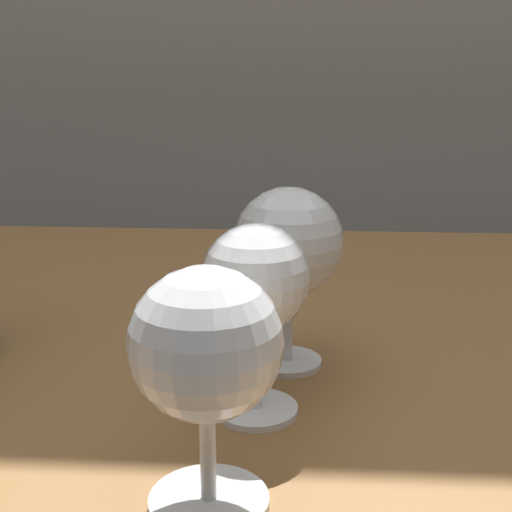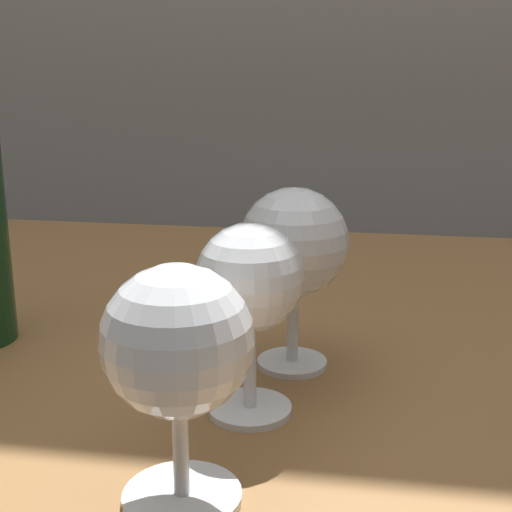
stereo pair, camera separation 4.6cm
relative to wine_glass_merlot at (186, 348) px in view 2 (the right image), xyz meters
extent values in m
cube|color=brown|center=(0.10, 0.28, -0.11)|extent=(1.39, 0.79, 0.03)
cylinder|color=white|center=(0.00, 0.00, -0.09)|extent=(0.07, 0.07, 0.00)
cylinder|color=white|center=(0.00, 0.00, -0.05)|extent=(0.01, 0.01, 0.06)
sphere|color=white|center=(0.00, 0.00, 0.00)|extent=(0.08, 0.08, 0.08)
ellipsoid|color=maroon|center=(0.00, 0.00, 0.00)|extent=(0.07, 0.07, 0.03)
cylinder|color=white|center=(0.02, 0.11, -0.09)|extent=(0.06, 0.06, 0.00)
cylinder|color=white|center=(0.02, 0.11, -0.05)|extent=(0.01, 0.01, 0.07)
sphere|color=white|center=(0.02, 0.11, 0.01)|extent=(0.07, 0.07, 0.07)
ellipsoid|color=#EACC66|center=(0.02, 0.11, 0.01)|extent=(0.06, 0.06, 0.04)
cylinder|color=white|center=(0.04, 0.19, -0.09)|extent=(0.06, 0.06, 0.00)
cylinder|color=white|center=(0.04, 0.19, -0.05)|extent=(0.01, 0.01, 0.07)
sphere|color=white|center=(0.04, 0.19, 0.01)|extent=(0.09, 0.09, 0.09)
ellipsoid|color=beige|center=(0.04, 0.19, 0.01)|extent=(0.08, 0.08, 0.03)
camera|label=1|loc=(0.05, -0.34, 0.14)|focal=49.30mm
camera|label=2|loc=(0.09, -0.33, 0.14)|focal=49.30mm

